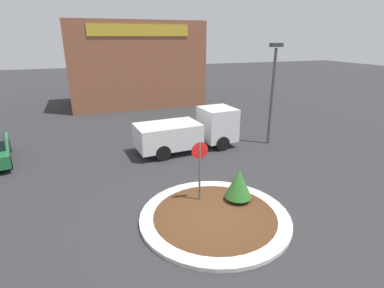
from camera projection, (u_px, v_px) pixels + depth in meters
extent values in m
plane|color=#2D2D30|center=(215.00, 218.00, 10.41)|extent=(120.00, 120.00, 0.00)
cylinder|color=beige|center=(215.00, 216.00, 10.39)|extent=(5.20, 5.20, 0.13)
cylinder|color=#4C2D19|center=(215.00, 216.00, 10.39)|extent=(4.26, 4.26, 0.13)
cylinder|color=#4C4C51|center=(200.00, 173.00, 10.99)|extent=(0.07, 0.07, 2.45)
cylinder|color=#B71414|center=(200.00, 150.00, 10.69)|extent=(0.62, 0.03, 0.62)
cylinder|color=brown|center=(238.00, 198.00, 11.29)|extent=(0.08, 0.08, 0.15)
cone|color=#2D6B28|center=(239.00, 183.00, 11.08)|extent=(1.01, 1.01, 1.08)
cube|color=silver|center=(217.00, 124.00, 17.08)|extent=(1.93, 2.07, 1.84)
cube|color=silver|center=(168.00, 135.00, 16.01)|extent=(3.50, 2.29, 1.25)
cube|color=black|center=(227.00, 117.00, 17.22)|extent=(0.17, 1.73, 0.64)
cylinder|color=black|center=(207.00, 134.00, 18.12)|extent=(0.82, 0.29, 0.81)
cylinder|color=black|center=(222.00, 144.00, 16.51)|extent=(0.82, 0.29, 0.81)
cylinder|color=black|center=(152.00, 142.00, 16.77)|extent=(0.82, 0.29, 0.81)
cylinder|color=black|center=(163.00, 153.00, 15.16)|extent=(0.82, 0.29, 0.81)
cube|color=#93563D|center=(135.00, 64.00, 27.34)|extent=(11.53, 6.00, 7.28)
cube|color=gold|center=(140.00, 30.00, 23.70)|extent=(8.07, 0.08, 0.90)
cylinder|color=black|center=(8.00, 146.00, 16.39)|extent=(0.31, 0.66, 0.64)
cylinder|color=black|center=(9.00, 162.00, 14.26)|extent=(0.31, 0.66, 0.64)
cylinder|color=#4C4C51|center=(272.00, 98.00, 16.91)|extent=(0.16, 0.16, 5.40)
cube|color=#38383D|center=(277.00, 45.00, 15.95)|extent=(0.70, 0.30, 0.20)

